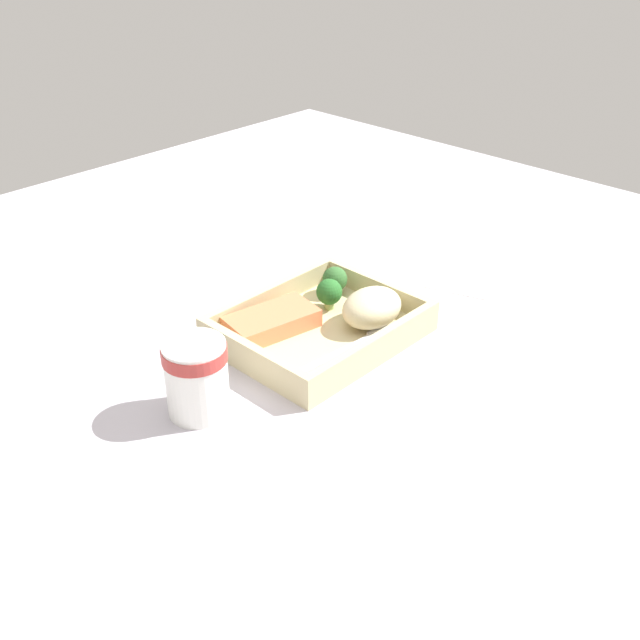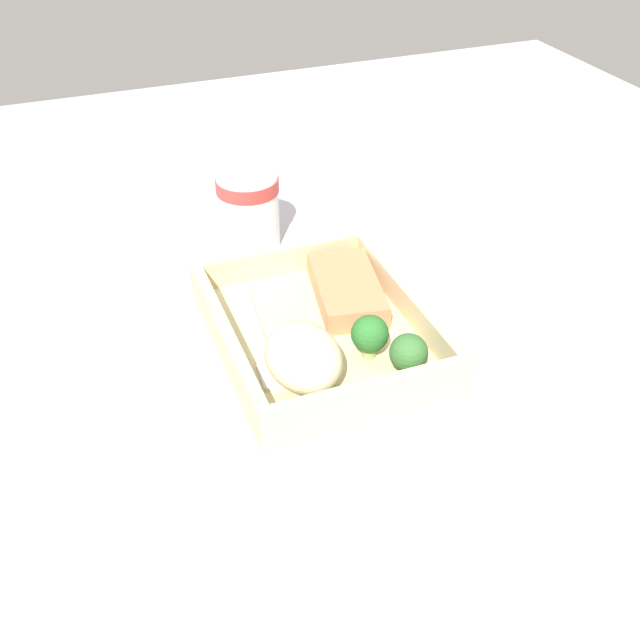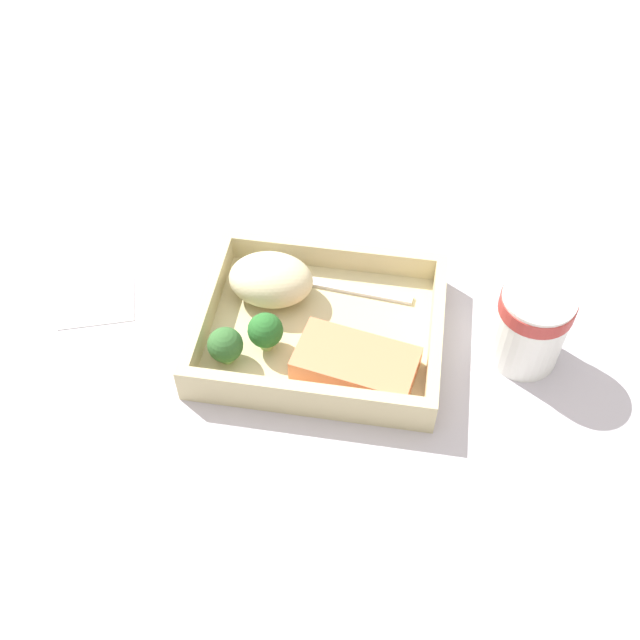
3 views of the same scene
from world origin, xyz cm
name	(u,v)px [view 3 (image 3 of 3)]	position (x,y,z in cm)	size (l,w,h in cm)	color
ground_plane	(320,342)	(0.00, 0.00, -1.00)	(160.00, 160.00, 2.00)	#B6B0BC
takeout_tray	(320,333)	(0.00, 0.00, 0.60)	(24.92, 20.02, 1.20)	#C7B98A
tray_rim	(320,320)	(0.00, 0.00, 2.71)	(24.92, 20.02, 3.02)	#C7B98A
salmon_fillet	(356,363)	(-4.30, 4.66, 2.41)	(11.85, 6.35, 2.43)	#E77D52
mashed_potatoes	(271,280)	(5.86, -3.88, 3.67)	(8.97, 6.86, 4.93)	beige
broccoli_floret_1	(225,345)	(8.61, 5.29, 3.47)	(3.57, 3.57, 4.15)	#80AF5B
broccoli_floret_2	(265,331)	(5.03, 3.04, 3.67)	(3.59, 3.59, 4.37)	#88A65B
fork	(331,285)	(-0.24, -6.10, 1.42)	(15.88, 3.08, 0.44)	silver
paper_cup	(531,323)	(-20.86, -0.88, 5.05)	(7.28, 7.28, 9.05)	white
receipt_slip	(97,281)	(25.85, -3.79, 0.12)	(8.08, 12.80, 0.24)	white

